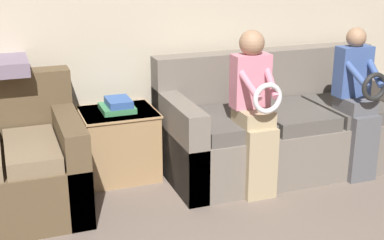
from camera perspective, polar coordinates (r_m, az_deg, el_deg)
wall_back at (r=4.40m, az=-6.14°, el=11.44°), size 7.42×0.06×2.55m
couch_main at (r=4.53m, az=9.46°, el=-0.82°), size 2.00×0.91×0.93m
child_left_seated at (r=3.90m, az=6.73°, el=1.54°), size 0.28×0.38×1.21m
child_right_seated at (r=4.37m, az=17.27°, el=2.29°), size 0.28×0.37×1.18m
side_shelf at (r=4.30m, az=-7.74°, el=-2.45°), size 0.58×0.50×0.55m
book_stack at (r=4.20m, az=-7.92°, el=1.55°), size 0.25×0.28×0.10m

